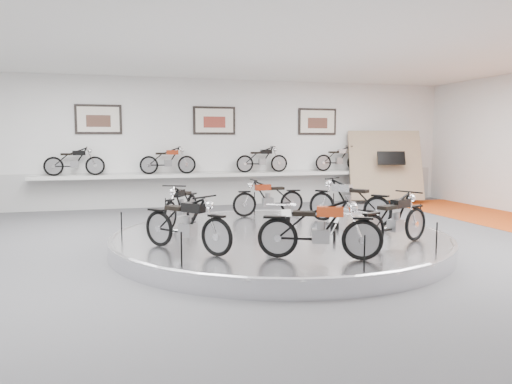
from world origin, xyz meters
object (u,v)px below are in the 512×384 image
object	(u,v)px
shelf	(216,175)
bike_a	(349,201)
bike_d	(187,223)
display_platform	(280,241)
bike_b	(268,197)
bike_c	(181,204)
bike_f	(395,219)
bike_e	(320,229)

from	to	relation	value
shelf	bike_a	size ratio (longest dim) A/B	6.57
shelf	bike_d	distance (m)	7.72
display_platform	bike_b	size ratio (longest dim) A/B	4.30
bike_c	bike_d	distance (m)	2.56
bike_f	bike_c	bearing A→B (deg)	111.94
bike_a	bike_c	distance (m)	3.56
bike_b	bike_f	size ratio (longest dim) A/B	0.96
display_platform	shelf	world-z (taller)	shelf
bike_b	bike_e	bearing A→B (deg)	81.09
bike_a	shelf	bearing A→B (deg)	-18.46
bike_c	bike_f	bearing A→B (deg)	75.77
bike_b	bike_e	xyz separation A→B (m)	(-0.51, -4.34, 0.03)
shelf	bike_f	distance (m)	8.14
display_platform	bike_b	world-z (taller)	bike_b
bike_b	bike_d	distance (m)	4.04
display_platform	bike_d	distance (m)	2.30
display_platform	bike_c	xyz separation A→B (m)	(-1.71, 1.48, 0.59)
shelf	bike_f	xyz separation A→B (m)	(1.53, -7.99, -0.24)
bike_e	bike_d	bearing A→B (deg)	173.18
bike_a	bike_c	xyz separation A→B (m)	(-3.46, 0.85, -0.05)
display_platform	bike_f	world-z (taller)	bike_f
bike_b	bike_c	bearing A→B (deg)	16.27
bike_b	display_platform	bearing A→B (deg)	76.57
bike_d	bike_e	bearing A→B (deg)	20.33
bike_e	shelf	bearing A→B (deg)	112.73
bike_c	bike_f	world-z (taller)	bike_f
bike_a	bike_c	size ratio (longest dim) A/B	1.12
bike_b	bike_c	world-z (taller)	bike_c
bike_d	bike_f	world-z (taller)	bike_d
shelf	bike_d	bearing A→B (deg)	-104.51
bike_c	bike_a	bearing A→B (deg)	105.34
shelf	bike_c	world-z (taller)	bike_c
bike_c	bike_e	xyz separation A→B (m)	(1.63, -3.63, 0.03)
display_platform	bike_b	distance (m)	2.31
display_platform	bike_f	xyz separation A→B (m)	(1.53, -1.59, 0.61)
display_platform	shelf	distance (m)	6.46
shelf	bike_b	world-z (taller)	bike_b
bike_a	bike_f	bearing A→B (deg)	139.07
display_platform	bike_f	distance (m)	2.29
bike_c	bike_d	world-z (taller)	bike_d
bike_f	shelf	bearing A→B (deg)	76.25
bike_d	bike_c	bearing A→B (deg)	135.28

